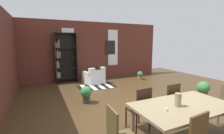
{
  "coord_description": "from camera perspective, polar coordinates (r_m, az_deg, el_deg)",
  "views": [
    {
      "loc": [
        -2.39,
        -3.31,
        1.85
      ],
      "look_at": [
        -0.27,
        1.32,
        1.05
      ],
      "focal_mm": 25.24,
      "sensor_mm": 36.0,
      "label": 1
    }
  ],
  "objects": [
    {
      "name": "ground_plane",
      "position": [
        4.49,
        10.58,
        -15.58
      ],
      "size": [
        11.21,
        11.21,
        0.0
      ],
      "primitive_type": "plane",
      "color": "#47331C"
    },
    {
      "name": "back_wall_brick",
      "position": [
        8.06,
        -7.37,
        5.85
      ],
      "size": [
        7.58,
        0.12,
        2.85
      ],
      "primitive_type": "cube",
      "color": "brown",
      "rests_on": "ground"
    },
    {
      "name": "window_pane_0",
      "position": [
        7.72,
        -15.46,
        6.53
      ],
      "size": [
        0.55,
        0.02,
        1.86
      ],
      "primitive_type": "cube",
      "color": "white"
    },
    {
      "name": "window_pane_1",
      "position": [
        8.4,
        0.32,
        7.02
      ],
      "size": [
        0.55,
        0.02,
        1.86
      ],
      "primitive_type": "cube",
      "color": "white"
    },
    {
      "name": "dining_table",
      "position": [
        3.11,
        24.29,
        -13.88
      ],
      "size": [
        1.75,
        0.99,
        0.77
      ],
      "color": "#907E5B",
      "rests_on": "ground"
    },
    {
      "name": "vase_on_table",
      "position": [
        2.94,
        22.79,
        -10.89
      ],
      "size": [
        0.11,
        0.11,
        0.23
      ],
      "primitive_type": "cylinder",
      "color": "#998466",
      "rests_on": "dining_table"
    },
    {
      "name": "tealight_candle_0",
      "position": [
        2.73,
        19.04,
        -14.3
      ],
      "size": [
        0.04,
        0.04,
        0.04
      ],
      "primitive_type": "cylinder",
      "color": "silver",
      "rests_on": "dining_table"
    },
    {
      "name": "dining_chair_far_right",
      "position": [
        3.9,
        19.96,
        -11.7
      ],
      "size": [
        0.41,
        0.41,
        0.95
      ],
      "color": "#3A2B16",
      "rests_on": "ground"
    },
    {
      "name": "dining_chair_far_left",
      "position": [
        3.42,
        10.22,
        -14.23
      ],
      "size": [
        0.43,
        0.43,
        0.95
      ],
      "color": "#332117",
      "rests_on": "ground"
    },
    {
      "name": "bookshelf_tall",
      "position": [
        7.55,
        -16.89,
        3.24
      ],
      "size": [
        0.99,
        0.3,
        2.28
      ],
      "color": "black",
      "rests_on": "ground"
    },
    {
      "name": "armchair_white",
      "position": [
        7.25,
        -6.52,
        -3.65
      ],
      "size": [
        0.96,
        0.96,
        0.75
      ],
      "color": "white",
      "rests_on": "ground"
    },
    {
      "name": "potted_plant_by_shelf",
      "position": [
        6.15,
        30.14,
        -6.88
      ],
      "size": [
        0.41,
        0.41,
        0.56
      ],
      "color": "#9E6042",
      "rests_on": "ground"
    },
    {
      "name": "potted_plant_corner",
      "position": [
        8.06,
        10.13,
        -2.95
      ],
      "size": [
        0.28,
        0.28,
        0.41
      ],
      "color": "#9E6042",
      "rests_on": "ground"
    },
    {
      "name": "potted_plant_window",
      "position": [
        4.95,
        -9.34,
        -9.39
      ],
      "size": [
        0.35,
        0.35,
        0.53
      ],
      "color": "#333338",
      "rests_on": "ground"
    },
    {
      "name": "striped_rug",
      "position": [
        6.74,
        -5.64,
        -7.01
      ],
      "size": [
        1.55,
        0.95,
        0.01
      ],
      "color": "black",
      "rests_on": "ground"
    },
    {
      "name": "framed_picture",
      "position": [
        8.33,
        -0.68,
        7.07
      ],
      "size": [
        0.56,
        0.03,
        0.72
      ],
      "primitive_type": "cube",
      "color": "black"
    }
  ]
}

